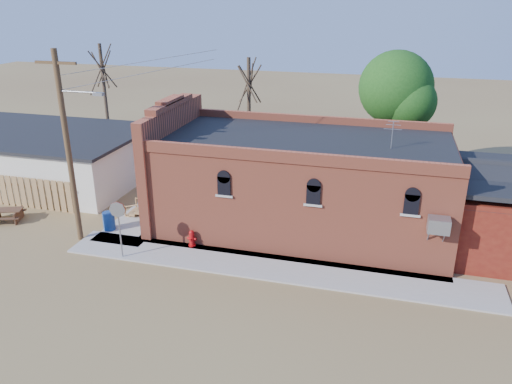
% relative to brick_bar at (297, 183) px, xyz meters
% --- Properties ---
extents(ground, '(120.00, 120.00, 0.00)m').
position_rel_brick_bar_xyz_m(ground, '(-1.64, -5.49, -2.34)').
color(ground, brown).
rests_on(ground, ground).
extents(sidewalk_south, '(19.00, 2.20, 0.08)m').
position_rel_brick_bar_xyz_m(sidewalk_south, '(-0.14, -4.59, -2.30)').
color(sidewalk_south, '#9E9991').
rests_on(sidewalk_south, ground).
extents(sidewalk_west, '(2.60, 10.00, 0.08)m').
position_rel_brick_bar_xyz_m(sidewalk_west, '(-7.94, 0.51, -2.30)').
color(sidewalk_west, '#9E9991').
rests_on(sidewalk_west, ground).
extents(brick_bar, '(16.40, 7.97, 6.30)m').
position_rel_brick_bar_xyz_m(brick_bar, '(0.00, 0.00, 0.00)').
color(brick_bar, '#C2573B').
rests_on(brick_bar, ground).
extents(red_shed, '(5.40, 6.40, 4.30)m').
position_rel_brick_bar_xyz_m(red_shed, '(9.86, 0.01, -0.07)').
color(red_shed, '#5C150F').
rests_on(red_shed, ground).
extents(wood_fence, '(5.20, 0.10, 1.80)m').
position_rel_brick_bar_xyz_m(wood_fence, '(-14.44, -1.69, -1.44)').
color(wood_fence, olive).
rests_on(wood_fence, ground).
extents(utility_pole, '(3.12, 0.26, 9.00)m').
position_rel_brick_bar_xyz_m(utility_pole, '(-9.79, -4.29, 2.43)').
color(utility_pole, '#46311C').
rests_on(utility_pole, ground).
extents(tree_bare_near, '(2.80, 2.80, 7.65)m').
position_rel_brick_bar_xyz_m(tree_bare_near, '(-4.64, 7.51, 3.62)').
color(tree_bare_near, '#4F3B2D').
rests_on(tree_bare_near, ground).
extents(tree_bare_far, '(2.80, 2.80, 8.16)m').
position_rel_brick_bar_xyz_m(tree_bare_far, '(-15.64, 8.51, 4.02)').
color(tree_bare_far, '#4F3B2D').
rests_on(tree_bare_far, ground).
extents(tree_leafy, '(4.40, 4.40, 8.15)m').
position_rel_brick_bar_xyz_m(tree_leafy, '(4.36, 8.01, 3.59)').
color(tree_leafy, '#4F3B2D').
rests_on(tree_leafy, ground).
extents(fire_hydrant, '(0.46, 0.44, 0.80)m').
position_rel_brick_bar_xyz_m(fire_hydrant, '(-4.25, -3.70, -1.87)').
color(fire_hydrant, '#A6090B').
rests_on(fire_hydrant, sidewalk_south).
extents(stop_sign, '(0.72, 0.21, 2.68)m').
position_rel_brick_bar_xyz_m(stop_sign, '(-6.89, -5.49, -0.20)').
color(stop_sign, gray).
rests_on(stop_sign, sidewalk_south).
extents(trash_barrel, '(0.71, 0.71, 0.91)m').
position_rel_brick_bar_xyz_m(trash_barrel, '(-8.94, -3.11, -1.80)').
color(trash_barrel, navy).
rests_on(trash_barrel, sidewalk_west).
extents(picnic_table, '(1.90, 1.67, 0.66)m').
position_rel_brick_bar_xyz_m(picnic_table, '(-14.74, -3.49, -1.91)').
color(picnic_table, '#4F301F').
rests_on(picnic_table, ground).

